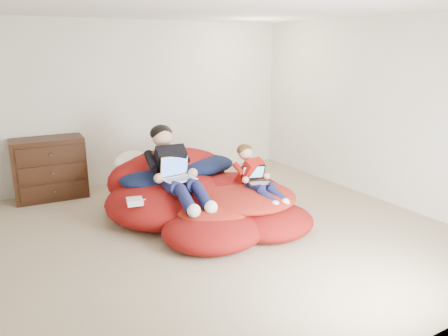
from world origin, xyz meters
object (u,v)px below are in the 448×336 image
Objects in this scene: older_boy at (173,166)px; laptop_white at (177,173)px; beanbag_pile at (202,198)px; dresser at (50,168)px; younger_boy at (254,173)px; laptop_black at (257,178)px.

laptop_white is (0.00, -0.11, -0.07)m from older_boy.
older_boy is (-0.36, 0.04, 0.46)m from beanbag_pile.
dresser reaches higher than laptop_white.
younger_boy is (0.53, -0.39, 0.34)m from beanbag_pile.
dresser is 2.32m from beanbag_pile.
beanbag_pile is 0.54m from laptop_white.
beanbag_pile is 6.39× the size of laptop_black.
dresser reaches higher than beanbag_pile.
younger_boy is at bearing 90.00° from laptop_black.
older_boy reaches higher than laptop_white.
laptop_white is at bearing -90.00° from older_boy.
dresser is at bearing 122.82° from laptop_white.
dresser is at bearing 133.96° from younger_boy.
younger_boy reaches higher than beanbag_pile.
beanbag_pile is (1.53, -1.74, -0.18)m from dresser.
older_boy is (1.17, -1.70, 0.28)m from dresser.
laptop_black is at bearing -28.52° from older_boy.
beanbag_pile is 2.57× the size of younger_boy.
beanbag_pile is 0.59m from older_boy.
older_boy is 1.03m from laptop_black.
older_boy is 3.43× the size of laptop_white.
laptop_white is at bearing -169.48° from beanbag_pile.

